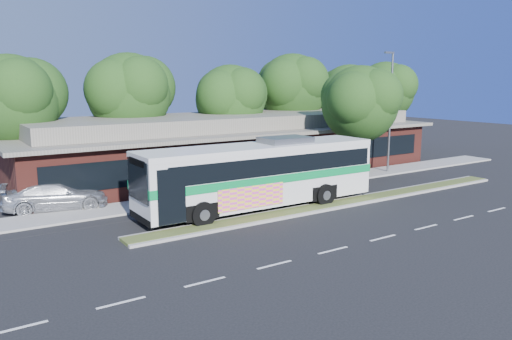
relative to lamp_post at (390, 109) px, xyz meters
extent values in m
plane|color=black|center=(-9.56, -6.00, -4.90)|extent=(120.00, 120.00, 0.00)
cube|color=#3E4F21|center=(-9.56, -5.40, -4.83)|extent=(26.00, 1.10, 0.15)
cube|color=gray|center=(-9.56, 0.40, -4.84)|extent=(44.00, 2.60, 0.12)
cube|color=#56211B|center=(-9.56, 7.00, -3.30)|extent=(32.00, 10.00, 3.20)
cube|color=#656055|center=(-9.56, 7.00, -1.58)|extent=(33.20, 11.20, 0.24)
cube|color=#656055|center=(-9.56, 7.00, -0.95)|extent=(30.00, 8.00, 1.00)
cube|color=black|center=(-9.56, 1.97, -3.20)|extent=(30.00, 0.06, 1.60)
cylinder|color=slate|center=(0.04, 0.00, -0.40)|extent=(0.16, 0.16, 9.00)
cube|color=slate|center=(-0.36, 0.00, 4.10)|extent=(0.90, 0.18, 0.14)
cylinder|color=black|center=(-24.56, 9.00, -2.91)|extent=(0.44, 0.44, 3.99)
sphere|color=#193913|center=(-24.56, 9.00, 0.83)|extent=(5.80, 5.80, 5.80)
sphere|color=#193913|center=(-23.26, 9.43, 1.29)|extent=(4.52, 4.52, 4.52)
cylinder|color=black|center=(-16.56, 10.00, -2.80)|extent=(0.44, 0.44, 4.20)
sphere|color=#193913|center=(-16.56, 10.00, 1.10)|extent=(6.00, 6.00, 6.00)
sphere|color=#193913|center=(-15.21, 10.45, 1.58)|extent=(4.68, 4.68, 4.68)
cylinder|color=black|center=(-8.56, 9.00, -3.01)|extent=(0.44, 0.44, 3.78)
sphere|color=#193913|center=(-8.56, 9.00, 0.56)|extent=(5.60, 5.60, 5.60)
sphere|color=#193913|center=(-7.30, 9.42, 1.00)|extent=(4.37, 4.37, 4.37)
cylinder|color=black|center=(-1.56, 10.00, -2.70)|extent=(0.44, 0.44, 4.41)
sphere|color=#193913|center=(-1.56, 10.00, 1.37)|extent=(6.20, 6.20, 6.20)
sphere|color=#193913|center=(-0.17, 10.46, 1.86)|extent=(4.84, 4.84, 4.84)
cylinder|color=black|center=(4.44, 9.00, -2.97)|extent=(0.44, 0.44, 3.86)
sphere|color=#193913|center=(4.44, 9.00, 0.70)|extent=(5.80, 5.80, 5.80)
sphere|color=#193913|center=(5.74, 9.43, 1.16)|extent=(4.52, 4.52, 4.52)
cylinder|color=black|center=(10.44, 10.00, -2.85)|extent=(0.44, 0.44, 4.12)
sphere|color=#193913|center=(10.44, 10.00, 1.01)|extent=(6.00, 6.00, 6.00)
sphere|color=#193913|center=(11.79, 10.45, 1.49)|extent=(4.68, 4.68, 4.68)
cube|color=silver|center=(-14.25, -3.60, -2.94)|extent=(13.75, 3.06, 3.16)
cube|color=black|center=(-13.90, -3.60, -2.31)|extent=(12.65, 3.10, 0.95)
cube|color=silver|center=(-14.25, -3.60, -1.50)|extent=(13.77, 3.08, 0.30)
cube|color=#057B3A|center=(-14.25, -3.60, -3.03)|extent=(13.82, 3.13, 0.43)
cube|color=black|center=(-21.13, -3.53, -2.56)|extent=(0.09, 2.57, 1.96)
cube|color=black|center=(-7.36, -3.67, -2.19)|extent=(0.09, 2.39, 1.26)
cube|color=#E342AD|center=(-15.75, -5.08, -3.76)|extent=(3.89, 0.10, 1.14)
cube|color=slate|center=(-12.53, -3.62, -1.20)|extent=(2.76, 1.86, 0.34)
cylinder|color=black|center=(-18.49, -4.99, -4.27)|extent=(1.26, 0.42, 1.26)
cylinder|color=black|center=(-18.46, -2.12, -4.27)|extent=(1.26, 0.42, 1.26)
cylinder|color=black|center=(-10.83, -5.07, -4.27)|extent=(1.26, 0.42, 1.26)
cylinder|color=black|center=(-10.80, -2.20, -4.27)|extent=(1.26, 0.42, 1.26)
imported|color=silver|center=(-23.66, 2.34, -4.11)|extent=(5.76, 3.20, 1.58)
cylinder|color=black|center=(-3.56, -0.39, -3.03)|extent=(0.44, 0.44, 3.74)
sphere|color=#193913|center=(-3.56, -0.39, 0.46)|extent=(5.39, 5.39, 5.39)
sphere|color=#193913|center=(-2.35, 0.02, 0.89)|extent=(4.20, 4.20, 4.20)
camera|label=1|loc=(-29.22, -25.74, 2.04)|focal=35.00mm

